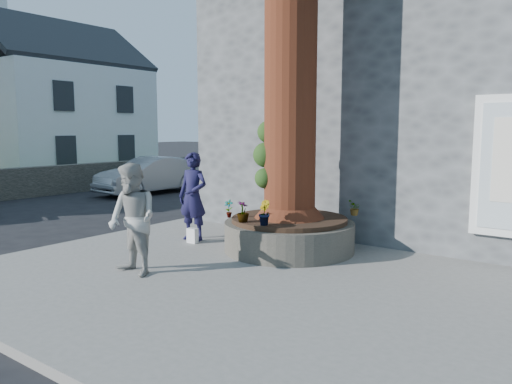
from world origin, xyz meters
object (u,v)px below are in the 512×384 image
Objects in this scene: woman at (133,219)px; man at (193,196)px; planter at (289,234)px; car_silver at (150,175)px.

man is at bearing 118.32° from woman.
woman is at bearing -111.65° from planter.
man reaches higher than planter.
man is 2.42m from woman.
planter is 2.88m from woman.
car_silver reaches higher than planter.
planter is at bearing -23.51° from car_silver.
woman reaches higher than planter.
car_silver is at bearing 152.86° from planter.
man is at bearing -32.06° from car_silver.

